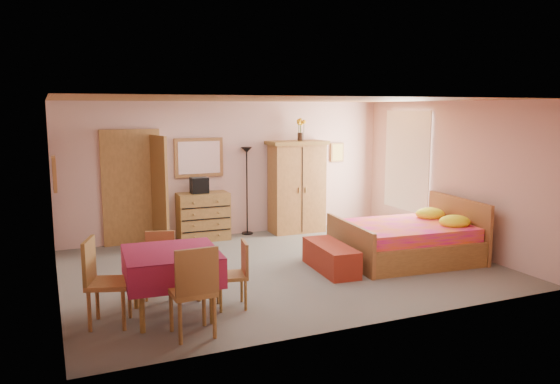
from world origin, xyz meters
name	(u,v)px	position (x,y,z in m)	size (l,w,h in m)	color
floor	(282,267)	(0.00, 0.00, 0.00)	(6.50, 6.50, 0.00)	slate
ceiling	(282,100)	(0.00, 0.00, 2.60)	(6.50, 6.50, 0.00)	brown
wall_back	(231,169)	(0.00, 2.50, 1.30)	(6.50, 0.10, 2.60)	tan
wall_front	(371,214)	(0.00, -2.50, 1.30)	(6.50, 0.10, 2.60)	tan
wall_left	(53,199)	(-3.25, 0.00, 1.30)	(0.10, 5.00, 2.60)	tan
wall_right	(450,175)	(3.25, 0.00, 1.30)	(0.10, 5.00, 2.60)	tan
doorway	(132,189)	(-1.90, 2.47, 1.02)	(1.06, 0.12, 2.15)	#9E6B35
window	(407,161)	(3.21, 1.20, 1.45)	(0.08, 1.40, 1.95)	white
picture_left	(54,174)	(-3.22, -0.60, 1.70)	(0.04, 0.32, 0.42)	orange
picture_back	(337,152)	(2.35, 2.47, 1.55)	(0.30, 0.04, 0.40)	#D8BF59
chest_of_drawers	(203,216)	(-0.64, 2.25, 0.45)	(0.95, 0.48, 0.90)	olive
wall_mirror	(199,157)	(-0.64, 2.46, 1.55)	(0.93, 0.05, 0.74)	silver
stereo	(199,185)	(-0.70, 2.25, 1.05)	(0.32, 0.23, 0.30)	black
floor_lamp	(247,191)	(0.29, 2.38, 0.86)	(0.22, 0.22, 1.72)	black
wardrobe	(297,187)	(1.28, 2.19, 0.92)	(1.17, 0.60, 1.83)	#9F6A36
sunflower_vase	(301,130)	(1.37, 2.21, 2.05)	(0.18, 0.18, 0.44)	gold
bed	(406,230)	(2.05, -0.39, 0.49)	(2.12, 1.67, 0.98)	#DC158F
bench	(331,257)	(0.63, -0.44, 0.21)	(0.46, 1.23, 0.41)	maroon
dining_table	(172,283)	(-2.00, -1.31, 0.40)	(1.09, 1.09, 0.80)	maroon
chair_south	(192,290)	(-1.93, -1.96, 0.52)	(0.47, 0.47, 1.03)	olive
chair_north	(159,266)	(-2.02, -0.59, 0.43)	(0.39, 0.39, 0.85)	olive
chair_west	(109,282)	(-2.72, -1.31, 0.51)	(0.46, 0.46, 1.02)	#AF713B
chair_east	(231,275)	(-1.26, -1.32, 0.42)	(0.38, 0.38, 0.84)	olive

